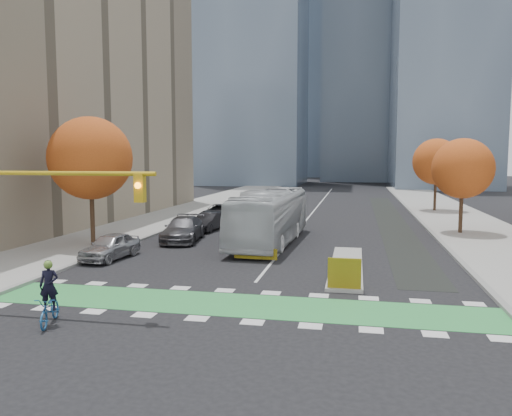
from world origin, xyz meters
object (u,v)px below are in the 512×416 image
at_px(parked_car_b, 208,222).
at_px(tree_east_near, 463,169).
at_px(tree_west, 90,158).
at_px(tree_east_far, 436,162).
at_px(parked_car_d, 218,212).
at_px(bus, 270,216).
at_px(cyclist, 50,303).
at_px(traffic_signal_west, 16,202).
at_px(hazard_board, 344,273).
at_px(parked_car_c, 183,229).
at_px(parked_car_e, 244,207).
at_px(parked_car_a, 110,246).

bearing_deg(parked_car_b, tree_east_near, 9.66).
bearing_deg(tree_west, tree_east_far, 46.70).
bearing_deg(parked_car_d, bus, -58.49).
bearing_deg(parked_car_d, cyclist, -85.23).
bearing_deg(traffic_signal_west, parked_car_d, 89.89).
xyz_separation_m(hazard_board, tree_east_far, (8.50, 33.80, 4.44)).
bearing_deg(tree_east_near, tree_east_far, 88.21).
bearing_deg(cyclist, tree_east_near, 35.96).
relative_size(hazard_board, bus, 0.11).
bearing_deg(bus, parked_car_d, 123.35).
bearing_deg(parked_car_d, tree_east_near, -13.11).
bearing_deg(bus, tree_west, -159.27).
bearing_deg(traffic_signal_west, tree_east_near, 48.48).
xyz_separation_m(tree_east_far, traffic_signal_west, (-20.43, -38.51, -1.21)).
bearing_deg(parked_car_c, tree_east_far, 42.04).
height_order(bus, parked_car_e, bus).
height_order(bus, parked_car_c, bus).
xyz_separation_m(traffic_signal_west, parked_car_e, (1.34, 32.31, -3.29)).
height_order(tree_east_near, traffic_signal_west, tree_east_near).
xyz_separation_m(tree_west, parked_car_a, (3.00, -3.44, -4.88)).
relative_size(traffic_signal_west, parked_car_c, 1.52).
bearing_deg(traffic_signal_west, tree_east_far, 62.05).
height_order(parked_car_b, parked_car_d, parked_car_d).
xyz_separation_m(tree_east_near, traffic_signal_west, (-19.93, -22.51, -0.83)).
bearing_deg(parked_car_d, traffic_signal_west, -89.64).
bearing_deg(traffic_signal_west, cyclist, -33.25).
bearing_deg(parked_car_b, tree_east_far, 46.75).
height_order(parked_car_a, parked_car_e, parked_car_e).
distance_m(tree_east_near, parked_car_e, 21.42).
bearing_deg(parked_car_d, parked_car_a, -93.06).
bearing_deg(parked_car_e, parked_car_d, -109.17).
xyz_separation_m(hazard_board, parked_car_c, (-11.08, 10.96, 0.01)).
xyz_separation_m(tree_west, parked_car_b, (5.15, 8.16, -4.93)).
bearing_deg(parked_car_b, traffic_signal_west, -88.92).
height_order(tree_west, parked_car_d, tree_west).
bearing_deg(cyclist, parked_car_b, 75.37).
bearing_deg(parked_car_a, parked_car_e, 89.49).
height_order(tree_west, tree_east_far, tree_west).
xyz_separation_m(parked_car_a, parked_car_b, (2.15, 11.59, -0.05)).
xyz_separation_m(hazard_board, bus, (-5.15, 11.42, 0.98)).
bearing_deg(hazard_board, parked_car_a, 161.45).
relative_size(cyclist, parked_car_a, 0.51).
bearing_deg(tree_east_far, bus, -121.37).
bearing_deg(tree_west, cyclist, -65.76).
bearing_deg(tree_east_near, parked_car_c, -160.26).
bearing_deg(traffic_signal_west, parked_car_b, 87.01).
distance_m(tree_west, bus, 12.07).
height_order(hazard_board, tree_east_far, tree_east_far).
xyz_separation_m(parked_car_a, parked_car_d, (1.12, 18.24, -0.03)).
distance_m(tree_west, parked_car_a, 6.68).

